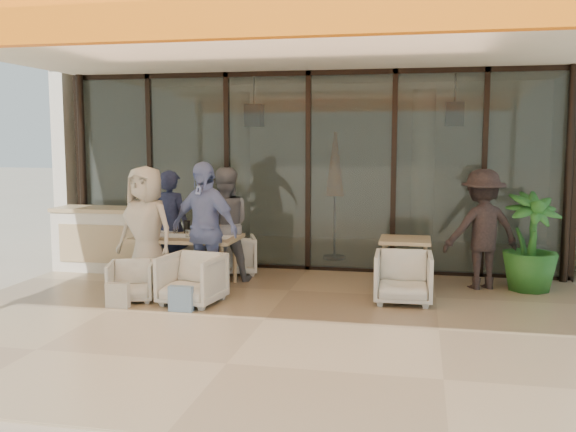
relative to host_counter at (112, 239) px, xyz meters
name	(u,v)px	position (x,y,z in m)	size (l,w,h in m)	color
ground	(264,322)	(3.08, -2.30, -0.53)	(70.00, 70.00, 0.00)	#C6B293
terrace_floor	(264,322)	(3.08, -2.30, -0.53)	(8.00, 6.00, 0.01)	tan
terrace_structure	(257,35)	(3.08, -2.56, 2.72)	(8.00, 6.00, 3.40)	silver
glass_storefront	(308,172)	(3.08, 0.70, 1.07)	(8.08, 0.10, 3.20)	#9EADA3
interior_block	(329,134)	(3.09, 3.02, 1.70)	(9.05, 3.62, 3.52)	silver
host_counter	(112,239)	(0.00, 0.00, 0.00)	(1.85, 0.65, 1.04)	silver
dining_table	(187,240)	(1.56, -0.78, 0.16)	(1.50, 0.90, 0.93)	tan
chair_far_left	(183,254)	(1.15, 0.17, -0.23)	(0.59, 0.55, 0.61)	silver
chair_far_right	(234,253)	(1.99, 0.17, -0.19)	(0.67, 0.63, 0.69)	silver
chair_near_left	(131,280)	(1.15, -1.73, -0.23)	(0.58, 0.54, 0.60)	silver
chair_near_right	(192,277)	(1.99, -1.73, -0.16)	(0.72, 0.67, 0.74)	silver
diner_navy	(171,225)	(1.15, -0.33, 0.30)	(0.61, 0.40, 1.67)	#171A32
diner_grey	(224,225)	(1.99, -0.33, 0.33)	(0.83, 0.65, 1.72)	slate
diner_cream	(146,230)	(1.15, -1.23, 0.35)	(0.86, 0.56, 1.77)	beige
diner_periwinkle	(204,229)	(1.99, -1.23, 0.39)	(1.08, 0.45, 1.84)	#768DC5
tote_bag_cream	(118,296)	(1.15, -2.13, -0.36)	(0.30, 0.10, 0.34)	silver
tote_bag_blue	(181,300)	(1.99, -2.13, -0.36)	(0.30, 0.10, 0.34)	#99BFD8
side_table	(405,246)	(4.65, -0.36, 0.11)	(0.70, 0.70, 0.74)	tan
side_chair	(403,275)	(4.65, -1.11, -0.15)	(0.73, 0.69, 0.75)	silver
standing_woman	(482,230)	(5.71, -0.08, 0.33)	(1.11, 0.64, 1.72)	black
potted_palm	(530,243)	(6.36, -0.09, 0.17)	(0.78, 0.78, 1.40)	#1E5919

